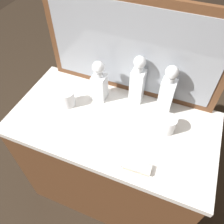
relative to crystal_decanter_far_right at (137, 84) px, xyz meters
name	(u,v)px	position (x,y,z in m)	size (l,w,h in m)	color
ground_plane	(112,186)	(-0.07, -0.21, -0.99)	(6.00, 6.00, 0.00)	#2D2319
dresser	(112,161)	(-0.07, -0.21, -0.55)	(1.12, 0.58, 0.87)	brown
dresser_mirror	(132,50)	(-0.07, 0.06, 0.16)	(0.99, 0.03, 0.56)	brown
crystal_decanter_far_right	(137,84)	(0.00, 0.00, 0.00)	(0.07, 0.07, 0.30)	white
crystal_decanter_far_left	(99,84)	(-0.20, -0.06, -0.02)	(0.08, 0.08, 0.26)	white
crystal_decanter_center	(167,94)	(0.17, -0.01, 0.00)	(0.08, 0.08, 0.30)	white
crystal_tumbler_right	(167,125)	(0.22, -0.15, -0.08)	(0.09, 0.09, 0.09)	white
crystal_tumbler_far_left	(68,99)	(-0.35, -0.18, -0.08)	(0.08, 0.08, 0.09)	white
silver_brush_center	(136,167)	(0.14, -0.42, -0.11)	(0.14, 0.06, 0.02)	#B7A88C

